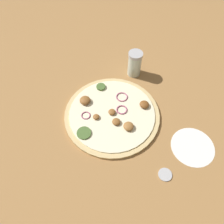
% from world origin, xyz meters
% --- Properties ---
extents(ground_plane, '(3.00, 3.00, 0.00)m').
position_xyz_m(ground_plane, '(0.00, 0.00, 0.00)').
color(ground_plane, '#9E703F').
extents(pizza, '(0.33, 0.33, 0.03)m').
position_xyz_m(pizza, '(0.00, 0.00, 0.01)').
color(pizza, '#D6B77A').
rests_on(pizza, ground_plane).
extents(spice_jar, '(0.05, 0.05, 0.10)m').
position_xyz_m(spice_jar, '(0.16, -0.15, 0.05)').
color(spice_jar, silver).
rests_on(spice_jar, ground_plane).
extents(loose_cap, '(0.04, 0.04, 0.01)m').
position_xyz_m(loose_cap, '(-0.26, -0.08, 0.00)').
color(loose_cap, '#B2B2B7').
rests_on(loose_cap, ground_plane).
extents(flour_patch, '(0.14, 0.14, 0.00)m').
position_xyz_m(flour_patch, '(-0.20, -0.20, 0.00)').
color(flour_patch, white).
rests_on(flour_patch, ground_plane).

